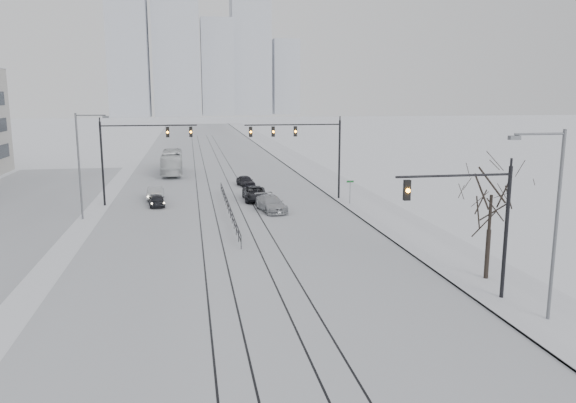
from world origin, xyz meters
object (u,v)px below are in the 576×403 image
object	(u,v)px
bare_tree	(491,204)
sedan_sb_outer	(156,193)
traffic_mast_near	(478,215)
sedan_sb_inner	(157,200)
sedan_nb_right	(271,204)
box_truck	(172,163)
sedan_nb_front	(255,194)
sedan_nb_far	(246,181)

from	to	relation	value
bare_tree	sedan_sb_outer	bearing A→B (deg)	124.46
traffic_mast_near	sedan_sb_inner	distance (m)	33.63
sedan_sb_inner	sedan_nb_right	world-z (taller)	sedan_nb_right
sedan_sb_outer	box_truck	bearing A→B (deg)	-91.80
sedan_nb_front	box_truck	size ratio (longest dim) A/B	0.45
traffic_mast_near	box_truck	distance (m)	53.57
traffic_mast_near	sedan_sb_outer	bearing A→B (deg)	118.69
sedan_sb_inner	sedan_sb_outer	xyz separation A→B (m)	(-0.31, 3.62, 0.06)
box_truck	sedan_nb_right	bearing A→B (deg)	109.60
sedan_sb_inner	sedan_nb_front	world-z (taller)	sedan_nb_front
traffic_mast_near	sedan_sb_inner	world-z (taller)	traffic_mast_near
traffic_mast_near	box_truck	world-z (taller)	traffic_mast_near
sedan_sb_outer	sedan_nb_right	distance (m)	13.27
sedan_sb_outer	sedan_nb_front	size ratio (longest dim) A/B	0.81
bare_tree	sedan_nb_front	size ratio (longest dim) A/B	1.22
traffic_mast_near	sedan_nb_right	xyz separation A→B (m)	(-6.91, 24.34, -3.85)
traffic_mast_near	sedan_sb_outer	distance (m)	36.89
bare_tree	sedan_nb_far	bearing A→B (deg)	105.84
bare_tree	sedan_nb_right	size ratio (longest dim) A/B	1.24
bare_tree	sedan_sb_outer	world-z (taller)	bare_tree
bare_tree	box_truck	distance (m)	51.55
sedan_nb_far	box_truck	xyz separation A→B (m)	(-8.66, 11.99, 0.92)
traffic_mast_near	sedan_nb_right	size ratio (longest dim) A/B	1.42
bare_tree	sedan_nb_far	xyz separation A→B (m)	(-10.18, 35.90, -3.86)
bare_tree	sedan_nb_right	xyz separation A→B (m)	(-9.32, 21.34, -3.78)
box_truck	traffic_mast_near	bearing A→B (deg)	107.76
sedan_sb_outer	box_truck	size ratio (longest dim) A/B	0.37
traffic_mast_near	sedan_nb_right	world-z (taller)	traffic_mast_near
sedan_sb_outer	sedan_nb_far	size ratio (longest dim) A/B	1.11
traffic_mast_near	sedan_nb_front	world-z (taller)	traffic_mast_near
traffic_mast_near	sedan_nb_far	size ratio (longest dim) A/B	1.90
traffic_mast_near	sedan_nb_far	world-z (taller)	traffic_mast_near
box_truck	sedan_nb_front	bearing A→B (deg)	112.39
bare_tree	sedan_nb_far	world-z (taller)	bare_tree
traffic_mast_near	sedan_sb_inner	xyz separation A→B (m)	(-17.30, 28.56, -3.95)
bare_tree	sedan_nb_far	distance (m)	37.51
traffic_mast_near	sedan_nb_far	distance (m)	39.87
sedan_nb_front	sedan_nb_far	distance (m)	9.05
box_truck	sedan_sb_outer	bearing A→B (deg)	86.26
sedan_nb_right	sedan_nb_far	xyz separation A→B (m)	(-0.86, 14.56, -0.09)
sedan_sb_outer	sedan_nb_right	xyz separation A→B (m)	(10.71, -7.84, 0.04)
sedan_sb_inner	sedan_sb_outer	world-z (taller)	sedan_sb_outer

